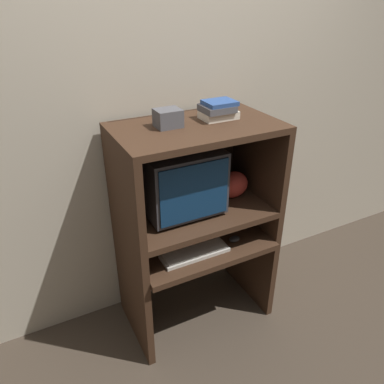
% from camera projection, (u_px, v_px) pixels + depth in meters
% --- Properties ---
extents(ground_plane, '(12.00, 12.00, 0.00)m').
position_uv_depth(ground_plane, '(215.00, 337.00, 2.38)').
color(ground_plane, '#3D3328').
extents(wall_back, '(6.00, 0.06, 2.60)m').
position_uv_depth(wall_back, '(171.00, 113.00, 2.23)').
color(wall_back, '#B2A893').
rests_on(wall_back, ground_plane).
extents(desk_base, '(0.89, 0.57, 0.61)m').
position_uv_depth(desk_base, '(198.00, 270.00, 2.38)').
color(desk_base, '#382316').
rests_on(desk_base, ground_plane).
extents(desk_monitor_shelf, '(0.89, 0.54, 0.20)m').
position_uv_depth(desk_monitor_shelf, '(196.00, 215.00, 2.22)').
color(desk_monitor_shelf, '#382316').
rests_on(desk_monitor_shelf, desk_base).
extents(hutch_upper, '(0.89, 0.54, 0.51)m').
position_uv_depth(hutch_upper, '(194.00, 152.00, 2.06)').
color(hutch_upper, '#382316').
rests_on(hutch_upper, desk_monitor_shelf).
extents(crt_monitor, '(0.43, 0.38, 0.38)m').
position_uv_depth(crt_monitor, '(179.00, 179.00, 2.10)').
color(crt_monitor, '#333338').
rests_on(crt_monitor, desk_monitor_shelf).
extents(keyboard, '(0.40, 0.14, 0.03)m').
position_uv_depth(keyboard, '(195.00, 253.00, 2.14)').
color(keyboard, beige).
rests_on(keyboard, desk_base).
extents(mouse, '(0.07, 0.05, 0.03)m').
position_uv_depth(mouse, '(234.00, 239.00, 2.25)').
color(mouse, '#28282B').
rests_on(mouse, desk_base).
extents(snack_bag, '(0.20, 0.15, 0.16)m').
position_uv_depth(snack_bag, '(233.00, 185.00, 2.29)').
color(snack_bag, '#BC382D').
rests_on(snack_bag, desk_monitor_shelf).
extents(book_stack, '(0.20, 0.15, 0.10)m').
position_uv_depth(book_stack, '(218.00, 110.00, 2.03)').
color(book_stack, beige).
rests_on(book_stack, hutch_upper).
extents(storage_box, '(0.13, 0.11, 0.09)m').
position_uv_depth(storage_box, '(168.00, 118.00, 1.91)').
color(storage_box, '#4C4C51').
rests_on(storage_box, hutch_upper).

